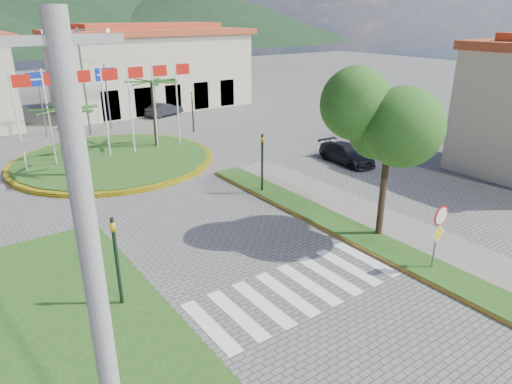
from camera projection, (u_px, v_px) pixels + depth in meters
ground at (388, 355)px, 12.73m from camera, size 160.00×160.00×0.00m
sidewalk_right at (448, 260)px, 17.48m from camera, size 4.00×28.00×0.15m
verge_right at (430, 269)px, 16.82m from camera, size 1.60×28.00×0.18m
median_left at (87, 328)px, 13.69m from camera, size 5.00×14.00×0.18m
crosswalk at (295, 289)px, 15.75m from camera, size 8.00×3.00×0.01m
roundabout_island at (113, 159)px, 29.28m from camera, size 12.70×12.70×6.00m
stop_sign at (439, 228)px, 16.22m from camera, size 0.80×0.11×2.65m
deciduous_tree at (391, 117)px, 17.61m from camera, size 3.60×3.60×6.80m
utility_pole at (100, 320)px, 7.00m from camera, size 0.32×0.32×9.00m
traffic_light_left at (116, 255)px, 14.10m from camera, size 0.15×0.18×3.20m
traffic_light_right at (262, 158)px, 23.53m from camera, size 0.15×0.18×3.20m
traffic_light_far at (192, 108)px, 36.01m from camera, size 0.18×0.15×3.20m
direction_sign_west at (40, 91)px, 33.74m from camera, size 1.60×0.14×5.20m
direction_sign_east at (106, 85)px, 36.46m from camera, size 1.60×0.14×5.20m
street_lamp_centre at (83, 76)px, 34.29m from camera, size 4.80×0.16×8.00m
building_right at (152, 67)px, 45.44m from camera, size 19.08×9.54×8.05m
hill_far_east at (200, 13)px, 149.50m from camera, size 120.00×120.00×18.00m
car_dark_b at (164, 109)px, 42.24m from camera, size 3.89×2.31×1.21m
car_side_right at (347, 154)px, 28.93m from camera, size 1.96×4.26×1.21m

